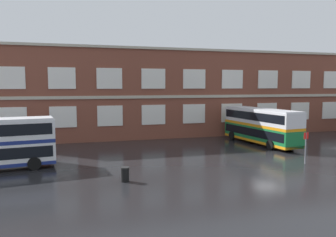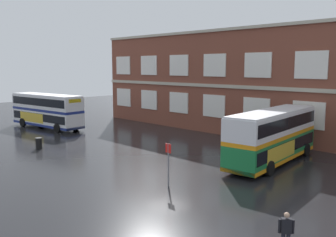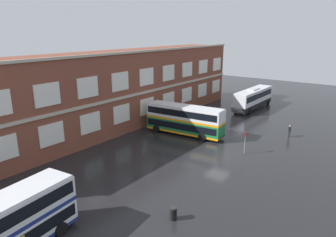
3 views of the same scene
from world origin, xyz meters
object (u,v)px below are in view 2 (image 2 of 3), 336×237
(double_decker_near, at_px, (47,110))
(station_litter_bin, at_px, (39,143))
(double_decker_middle, at_px, (273,136))
(waiting_passenger, at_px, (286,231))
(bus_stand_flag, at_px, (168,161))

(double_decker_near, distance_m, station_litter_bin, 12.09)
(double_decker_middle, relative_size, waiting_passenger, 6.59)
(bus_stand_flag, bearing_deg, double_decker_middle, 80.43)
(double_decker_middle, height_order, bus_stand_flag, double_decker_middle)
(double_decker_near, distance_m, bus_stand_flag, 26.49)
(double_decker_near, height_order, double_decker_middle, same)
(waiting_passenger, relative_size, station_litter_bin, 1.65)
(station_litter_bin, bearing_deg, double_decker_middle, 31.60)
(double_decker_near, height_order, bus_stand_flag, double_decker_near)
(waiting_passenger, height_order, station_litter_bin, waiting_passenger)
(double_decker_middle, distance_m, waiting_passenger, 14.31)
(double_decker_middle, bearing_deg, waiting_passenger, -58.09)
(double_decker_near, distance_m, double_decker_middle, 28.01)
(double_decker_near, relative_size, double_decker_middle, 1.00)
(double_decker_middle, relative_size, bus_stand_flag, 4.15)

